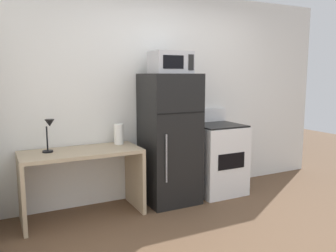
{
  "coord_description": "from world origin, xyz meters",
  "views": [
    {
      "loc": [
        -2.07,
        -2.38,
        1.57
      ],
      "look_at": [
        -0.3,
        1.1,
        0.99
      ],
      "focal_mm": 37.16,
      "sensor_mm": 36.0,
      "label": 1
    }
  ],
  "objects_px": {
    "refrigerator": "(170,139)",
    "microwave": "(170,62)",
    "desk_lamp": "(49,130)",
    "desk": "(82,170)",
    "oven_range": "(217,158)",
    "paper_towel_roll": "(119,134)"
  },
  "relations": [
    {
      "from": "refrigerator",
      "to": "oven_range",
      "type": "height_order",
      "value": "refrigerator"
    },
    {
      "from": "desk_lamp",
      "to": "oven_range",
      "type": "xyz_separation_m",
      "value": [
        2.11,
        -0.06,
        -0.52
      ]
    },
    {
      "from": "desk_lamp",
      "to": "refrigerator",
      "type": "bearing_deg",
      "value": -2.61
    },
    {
      "from": "paper_towel_roll",
      "to": "refrigerator",
      "type": "distance_m",
      "value": 0.62
    },
    {
      "from": "refrigerator",
      "to": "oven_range",
      "type": "distance_m",
      "value": 0.78
    },
    {
      "from": "paper_towel_roll",
      "to": "microwave",
      "type": "relative_size",
      "value": 0.52
    },
    {
      "from": "microwave",
      "to": "oven_range",
      "type": "relative_size",
      "value": 0.42
    },
    {
      "from": "paper_towel_roll",
      "to": "oven_range",
      "type": "height_order",
      "value": "oven_range"
    },
    {
      "from": "desk_lamp",
      "to": "oven_range",
      "type": "bearing_deg",
      "value": -1.7
    },
    {
      "from": "refrigerator",
      "to": "paper_towel_roll",
      "type": "bearing_deg",
      "value": 165.3
    },
    {
      "from": "desk",
      "to": "microwave",
      "type": "distance_m",
      "value": 1.59
    },
    {
      "from": "oven_range",
      "to": "refrigerator",
      "type": "bearing_deg",
      "value": -179.91
    },
    {
      "from": "desk",
      "to": "desk_lamp",
      "type": "xyz_separation_m",
      "value": [
        -0.31,
        0.05,
        0.46
      ]
    },
    {
      "from": "desk",
      "to": "refrigerator",
      "type": "height_order",
      "value": "refrigerator"
    },
    {
      "from": "desk",
      "to": "paper_towel_roll",
      "type": "relative_size",
      "value": 5.35
    },
    {
      "from": "desk_lamp",
      "to": "paper_towel_roll",
      "type": "xyz_separation_m",
      "value": [
        0.8,
        0.09,
        -0.12
      ]
    },
    {
      "from": "desk",
      "to": "paper_towel_roll",
      "type": "height_order",
      "value": "paper_towel_roll"
    },
    {
      "from": "desk_lamp",
      "to": "microwave",
      "type": "xyz_separation_m",
      "value": [
        1.39,
        -0.08,
        0.72
      ]
    },
    {
      "from": "desk",
      "to": "oven_range",
      "type": "height_order",
      "value": "oven_range"
    },
    {
      "from": "desk",
      "to": "oven_range",
      "type": "relative_size",
      "value": 1.17
    },
    {
      "from": "desk_lamp",
      "to": "microwave",
      "type": "distance_m",
      "value": 1.57
    },
    {
      "from": "refrigerator",
      "to": "microwave",
      "type": "distance_m",
      "value": 0.92
    }
  ]
}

